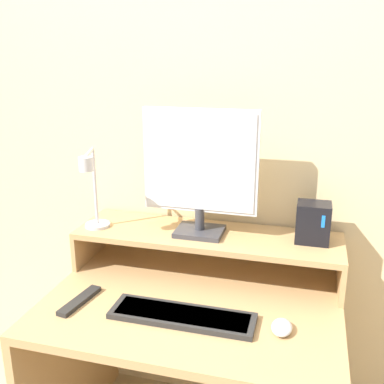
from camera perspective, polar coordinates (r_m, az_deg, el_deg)
name	(u,v)px	position (r m, az deg, el deg)	size (l,w,h in m)	color
wall_back	(219,126)	(1.78, 3.40, 8.43)	(6.00, 0.05, 2.50)	beige
desk	(192,352)	(1.72, 0.03, -19.63)	(1.01, 0.72, 0.71)	tan
monitor_shelf	(207,239)	(1.73, 1.92, -6.04)	(1.01, 0.29, 0.16)	tan
monitor	(200,169)	(1.64, 1.03, 2.96)	(0.43, 0.15, 0.47)	#38383D
desk_lamp	(92,191)	(1.71, -12.55, 0.11)	(0.12, 0.21, 0.32)	silver
router_dock	(313,223)	(1.68, 15.12, -3.76)	(0.12, 0.10, 0.15)	black
keyboard	(183,316)	(1.49, -1.13, -15.44)	(0.47, 0.13, 0.02)	#282828
mouse	(282,327)	(1.46, 11.33, -16.49)	(0.06, 0.09, 0.03)	silver
remote_control	(80,301)	(1.62, -14.07, -13.23)	(0.07, 0.20, 0.02)	black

